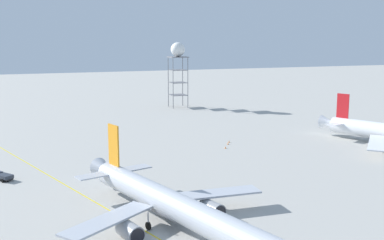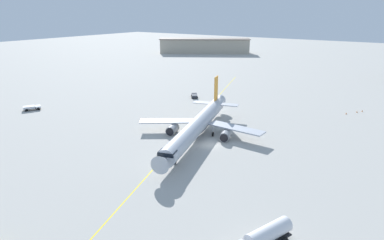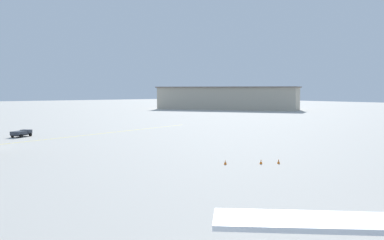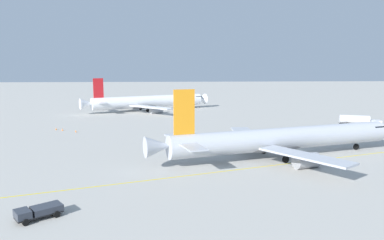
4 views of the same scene
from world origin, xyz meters
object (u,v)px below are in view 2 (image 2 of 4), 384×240
(baggage_truck_truck, at_px, (194,95))
(safety_cone_far, at_px, (362,111))
(safety_cone_near, at_px, (346,113))
(pushback_tug_truck, at_px, (32,107))
(fuel_tanker_truck, at_px, (264,237))
(airliner_main, at_px, (198,125))
(safety_cone_mid, at_px, (357,112))

(baggage_truck_truck, height_order, safety_cone_far, baggage_truck_truck)
(baggage_truck_truck, distance_m, safety_cone_near, 48.47)
(baggage_truck_truck, height_order, pushback_tug_truck, pushback_tug_truck)
(fuel_tanker_truck, distance_m, safety_cone_far, 73.76)
(airliner_main, xyz_separation_m, safety_cone_mid, (-28.03, -43.35, -2.65))
(safety_cone_near, bearing_deg, fuel_tanker_truck, 92.29)
(safety_cone_mid, bearing_deg, safety_cone_far, -122.42)
(airliner_main, relative_size, safety_cone_mid, 82.12)
(fuel_tanker_truck, xyz_separation_m, safety_cone_mid, (0.42, -71.94, -1.31))
(fuel_tanker_truck, relative_size, safety_cone_mid, 17.67)
(safety_cone_far, bearing_deg, baggage_truck_truck, 14.95)
(safety_cone_near, relative_size, safety_cone_far, 1.00)
(airliner_main, distance_m, fuel_tanker_truck, 40.36)
(safety_cone_mid, bearing_deg, baggage_truck_truck, 13.33)
(safety_cone_mid, xyz_separation_m, safety_cone_far, (-1.15, -1.81, 0.00))
(airliner_main, distance_m, pushback_tug_truck, 55.18)
(baggage_truck_truck, relative_size, safety_cone_mid, 8.30)
(baggage_truck_truck, bearing_deg, safety_cone_far, -111.49)
(baggage_truck_truck, bearing_deg, fuel_tanker_truck, -176.39)
(pushback_tug_truck, bearing_deg, fuel_tanker_truck, -73.96)
(pushback_tug_truck, bearing_deg, baggage_truck_truck, -9.28)
(safety_cone_near, xyz_separation_m, safety_cone_mid, (-2.31, -3.63, 0.00))
(fuel_tanker_truck, xyz_separation_m, pushback_tug_truck, (82.84, -19.46, -0.78))
(safety_cone_far, bearing_deg, safety_cone_mid, 57.58)
(fuel_tanker_truck, bearing_deg, safety_cone_far, -160.35)
(safety_cone_mid, distance_m, safety_cone_far, 2.15)
(baggage_truck_truck, distance_m, safety_cone_mid, 51.46)
(airliner_main, xyz_separation_m, pushback_tug_truck, (54.38, 9.13, -2.13))
(airliner_main, bearing_deg, safety_cone_mid, 130.99)
(baggage_truck_truck, height_order, safety_cone_near, baggage_truck_truck)
(pushback_tug_truck, xyz_separation_m, safety_cone_far, (-83.57, -54.29, -0.53))
(fuel_tanker_truck, height_order, safety_cone_mid, fuel_tanker_truck)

